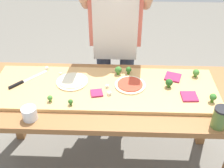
# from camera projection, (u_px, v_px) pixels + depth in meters

# --- Properties ---
(ground_plane) EXTENTS (8.00, 8.00, 0.00)m
(ground_plane) POSITION_uv_depth(u_px,v_px,m) (108.00, 165.00, 2.35)
(ground_plane) COLOR #6B665B
(prep_table) EXTENTS (1.78, 0.72, 0.78)m
(prep_table) POSITION_uv_depth(u_px,v_px,m) (107.00, 105.00, 1.95)
(prep_table) COLOR brown
(prep_table) RESTS_ON ground
(cutting_board) EXTENTS (1.54, 0.49, 0.02)m
(cutting_board) POSITION_uv_depth(u_px,v_px,m) (104.00, 88.00, 1.90)
(cutting_board) COLOR tan
(cutting_board) RESTS_ON prep_table
(chefs_knife) EXTENTS (0.22, 0.24, 0.02)m
(chefs_knife) POSITION_uv_depth(u_px,v_px,m) (23.00, 82.00, 1.94)
(chefs_knife) COLOR #B7BABF
(chefs_knife) RESTS_ON cutting_board
(pizza_whole_tomato_red) EXTENTS (0.21, 0.21, 0.02)m
(pizza_whole_tomato_red) POSITION_uv_depth(u_px,v_px,m) (130.00, 85.00, 1.90)
(pizza_whole_tomato_red) COLOR beige
(pizza_whole_tomato_red) RESTS_ON cutting_board
(pizza_whole_cheese_artichoke) EXTENTS (0.22, 0.22, 0.02)m
(pizza_whole_cheese_artichoke) POSITION_uv_depth(u_px,v_px,m) (72.00, 81.00, 1.94)
(pizza_whole_cheese_artichoke) COLOR beige
(pizza_whole_cheese_artichoke) RESTS_ON cutting_board
(pizza_slice_near_left) EXTENTS (0.14, 0.14, 0.01)m
(pizza_slice_near_left) POSITION_uv_depth(u_px,v_px,m) (173.00, 77.00, 1.98)
(pizza_slice_near_left) COLOR #9E234C
(pizza_slice_near_left) RESTS_ON cutting_board
(pizza_slice_far_right) EXTENTS (0.09, 0.09, 0.01)m
(pizza_slice_far_right) POSITION_uv_depth(u_px,v_px,m) (97.00, 93.00, 1.83)
(pizza_slice_far_right) COLOR #9E234C
(pizza_slice_far_right) RESTS_ON cutting_board
(pizza_slice_far_left) EXTENTS (0.11, 0.11, 0.01)m
(pizza_slice_far_left) POSITION_uv_depth(u_px,v_px,m) (189.00, 96.00, 1.80)
(pizza_slice_far_left) COLOR #9E234C
(pizza_slice_far_left) RESTS_ON cutting_board
(broccoli_floret_front_right) EXTENTS (0.04, 0.04, 0.06)m
(broccoli_floret_front_right) POSITION_uv_depth(u_px,v_px,m) (213.00, 97.00, 1.74)
(broccoli_floret_front_right) COLOR #3F7220
(broccoli_floret_front_right) RESTS_ON cutting_board
(broccoli_floret_front_left) EXTENTS (0.05, 0.05, 0.06)m
(broccoli_floret_front_left) POSITION_uv_depth(u_px,v_px,m) (169.00, 83.00, 1.87)
(broccoli_floret_front_left) COLOR #2C5915
(broccoli_floret_front_left) RESTS_ON cutting_board
(broccoli_floret_back_right) EXTENTS (0.04, 0.04, 0.06)m
(broccoli_floret_back_right) POSITION_uv_depth(u_px,v_px,m) (129.00, 70.00, 2.01)
(broccoli_floret_back_right) COLOR #366618
(broccoli_floret_back_right) RESTS_ON cutting_board
(broccoli_floret_back_left) EXTENTS (0.05, 0.05, 0.06)m
(broccoli_floret_back_left) POSITION_uv_depth(u_px,v_px,m) (196.00, 73.00, 1.98)
(broccoli_floret_back_left) COLOR #487A23
(broccoli_floret_back_left) RESTS_ON cutting_board
(broccoli_floret_front_mid) EXTENTS (0.03, 0.03, 0.04)m
(broccoli_floret_front_mid) POSITION_uv_depth(u_px,v_px,m) (70.00, 102.00, 1.73)
(broccoli_floret_front_mid) COLOR #366618
(broccoli_floret_front_mid) RESTS_ON cutting_board
(broccoli_floret_center_left) EXTENTS (0.05, 0.05, 0.06)m
(broccoli_floret_center_left) POSITION_uv_depth(u_px,v_px,m) (118.00, 70.00, 2.00)
(broccoli_floret_center_left) COLOR #3F7220
(broccoli_floret_center_left) RESTS_ON cutting_board
(broccoli_floret_center_right) EXTENTS (0.03, 0.03, 0.05)m
(broccoli_floret_center_right) POSITION_uv_depth(u_px,v_px,m) (50.00, 98.00, 1.76)
(broccoli_floret_center_right) COLOR #487A23
(broccoli_floret_center_right) RESTS_ON cutting_board
(cheese_crumble_a) EXTENTS (0.02, 0.02, 0.02)m
(cheese_crumble_a) POSITION_uv_depth(u_px,v_px,m) (107.00, 86.00, 1.89)
(cheese_crumble_a) COLOR silver
(cheese_crumble_a) RESTS_ON cutting_board
(cheese_crumble_b) EXTENTS (0.03, 0.03, 0.02)m
(cheese_crumble_b) POSITION_uv_depth(u_px,v_px,m) (109.00, 93.00, 1.82)
(cheese_crumble_b) COLOR white
(cheese_crumble_b) RESTS_ON cutting_board
(cheese_crumble_c) EXTENTS (0.03, 0.03, 0.02)m
(cheese_crumble_c) POSITION_uv_depth(u_px,v_px,m) (47.00, 68.00, 2.07)
(cheese_crumble_c) COLOR white
(cheese_crumble_c) RESTS_ON cutting_board
(cheese_crumble_d) EXTENTS (0.02, 0.02, 0.01)m
(cheese_crumble_d) POSITION_uv_depth(u_px,v_px,m) (61.00, 73.00, 2.02)
(cheese_crumble_d) COLOR white
(cheese_crumble_d) RESTS_ON cutting_board
(flour_cup) EXTENTS (0.09, 0.09, 0.08)m
(flour_cup) POSITION_uv_depth(u_px,v_px,m) (30.00, 114.00, 1.66)
(flour_cup) COLOR white
(flour_cup) RESTS_ON prep_table
(sauce_jar) EXTENTS (0.09, 0.09, 0.14)m
(sauce_jar) POSITION_uv_depth(u_px,v_px,m) (220.00, 118.00, 1.59)
(sauce_jar) COLOR #517033
(sauce_jar) RESTS_ON prep_table
(cook_center) EXTENTS (0.54, 0.39, 1.67)m
(cook_center) POSITION_uv_depth(u_px,v_px,m) (116.00, 30.00, 2.19)
(cook_center) COLOR #333847
(cook_center) RESTS_ON ground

